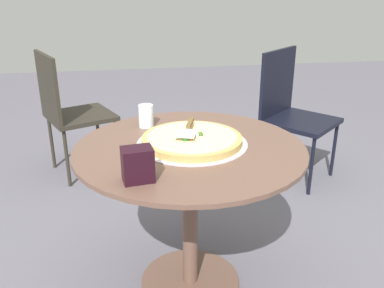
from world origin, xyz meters
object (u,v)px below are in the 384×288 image
(pizza_on_tray, at_px, (192,140))
(patio_table, at_px, (190,182))
(pizza_server, at_px, (188,128))
(patio_chair_near, at_px, (291,108))
(drinking_cup, at_px, (146,116))
(patio_chair_far, at_px, (68,107))
(napkin_dispenser, at_px, (138,165))

(pizza_on_tray, bearing_deg, patio_table, -117.11)
(pizza_server, distance_m, patio_chair_near, 1.33)
(pizza_server, xyz_separation_m, drinking_cup, (-0.16, 0.21, -0.01))
(pizza_on_tray, height_order, pizza_server, pizza_server)
(pizza_on_tray, xyz_separation_m, patio_chair_near, (0.86, 1.01, -0.21))
(pizza_server, distance_m, drinking_cup, 0.26)
(pizza_server, xyz_separation_m, patio_chair_far, (-0.64, 1.24, -0.25))
(napkin_dispenser, bearing_deg, patio_chair_near, -137.56)
(patio_chair_near, bearing_deg, pizza_on_tray, -130.42)
(napkin_dispenser, relative_size, patio_chair_far, 0.13)
(napkin_dispenser, bearing_deg, patio_table, -136.61)
(patio_table, xyz_separation_m, patio_chair_near, (0.88, 1.04, -0.03))
(patio_chair_far, bearing_deg, drinking_cup, -65.00)
(pizza_on_tray, relative_size, drinking_cup, 4.46)
(drinking_cup, bearing_deg, pizza_server, -52.19)
(drinking_cup, xyz_separation_m, patio_chair_far, (-0.48, 1.03, -0.24))
(patio_chair_near, distance_m, patio_chair_far, 1.54)
(napkin_dispenser, distance_m, patio_chair_near, 1.73)
(pizza_on_tray, distance_m, napkin_dispenser, 0.38)
(patio_table, relative_size, patio_chair_near, 1.07)
(drinking_cup, bearing_deg, patio_chair_far, 115.00)
(patio_chair_near, bearing_deg, drinking_cup, -143.46)
(patio_table, relative_size, pizza_on_tray, 2.06)
(patio_table, distance_m, drinking_cup, 0.38)
(napkin_dispenser, bearing_deg, pizza_server, -131.37)
(drinking_cup, distance_m, patio_chair_near, 1.31)
(drinking_cup, bearing_deg, patio_table, -59.52)
(pizza_server, height_order, drinking_cup, drinking_cup)
(pizza_on_tray, distance_m, patio_chair_near, 1.35)
(patio_chair_far, bearing_deg, pizza_server, -62.59)
(pizza_on_tray, height_order, patio_chair_far, patio_chair_far)
(pizza_on_tray, bearing_deg, drinking_cup, 125.02)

